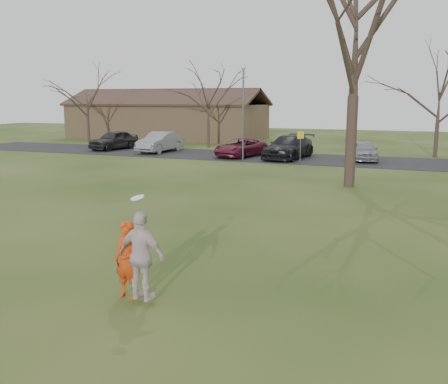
{
  "coord_description": "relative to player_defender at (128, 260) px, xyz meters",
  "views": [
    {
      "loc": [
        5.07,
        -8.75,
        4.07
      ],
      "look_at": [
        0.0,
        4.0,
        1.5
      ],
      "focal_mm": 39.91,
      "sensor_mm": 36.0,
      "label": 1
    }
  ],
  "objects": [
    {
      "name": "ground",
      "position": [
        0.39,
        0.38,
        -0.81
      ],
      "size": [
        120.0,
        120.0,
        0.0
      ],
      "primitive_type": "plane",
      "color": "#1E380F",
      "rests_on": "ground"
    },
    {
      "name": "parking_strip",
      "position": [
        0.39,
        25.38,
        -0.79
      ],
      "size": [
        62.0,
        6.5,
        0.04
      ],
      "primitive_type": "cube",
      "color": "black",
      "rests_on": "ground"
    },
    {
      "name": "player_defender",
      "position": [
        0.0,
        0.0,
        0.0
      ],
      "size": [
        0.6,
        0.41,
        1.63
      ],
      "primitive_type": "imported",
      "rotation": [
        0.0,
        0.0,
        -0.03
      ],
      "color": "#BF3A0F",
      "rests_on": "ground"
    },
    {
      "name": "car_0",
      "position": [
        -17.75,
        25.84,
        -0.01
      ],
      "size": [
        2.53,
        4.72,
        1.53
      ],
      "primitive_type": "imported",
      "rotation": [
        0.0,
        0.0,
        -0.17
      ],
      "color": "black",
      "rests_on": "parking_strip"
    },
    {
      "name": "car_1",
      "position": [
        -13.29,
        25.47,
        -0.0
      ],
      "size": [
        1.91,
        4.77,
        1.54
      ],
      "primitive_type": "imported",
      "rotation": [
        0.0,
        0.0,
        -0.06
      ],
      "color": "gray",
      "rests_on": "parking_strip"
    },
    {
      "name": "car_2",
      "position": [
        -6.47,
        24.81,
        -0.14
      ],
      "size": [
        3.14,
        4.95,
        1.27
      ],
      "primitive_type": "imported",
      "rotation": [
        0.0,
        0.0,
        -0.24
      ],
      "color": "#591528",
      "rests_on": "parking_strip"
    },
    {
      "name": "car_3",
      "position": [
        -3.03,
        24.98,
        0.02
      ],
      "size": [
        2.87,
        5.68,
        1.58
      ],
      "primitive_type": "imported",
      "rotation": [
        0.0,
        0.0,
        -0.12
      ],
      "color": "black",
      "rests_on": "parking_strip"
    },
    {
      "name": "car_4",
      "position": [
        1.95,
        25.69,
        -0.11
      ],
      "size": [
        2.31,
        4.11,
        1.32
      ],
      "primitive_type": "imported",
      "rotation": [
        0.0,
        0.0,
        0.2
      ],
      "color": "gray",
      "rests_on": "parking_strip"
    },
    {
      "name": "catching_play",
      "position": [
        0.47,
        -0.21,
        0.2
      ],
      "size": [
        1.11,
        0.55,
        2.16
      ],
      "color": "beige",
      "rests_on": "ground"
    },
    {
      "name": "building",
      "position": [
        -19.61,
        38.38,
        1.12
      ],
      "size": [
        20.6,
        8.5,
        5.14
      ],
      "color": "#8C6D4C",
      "rests_on": "ground"
    },
    {
      "name": "lamp_post",
      "position": [
        -5.61,
        22.88,
        3.16
      ],
      "size": [
        0.34,
        0.34,
        6.27
      ],
      "color": "#47474C",
      "rests_on": "ground"
    },
    {
      "name": "sign_yellow",
      "position": [
        -1.61,
        22.38,
        0.64
      ],
      "size": [
        0.35,
        0.35,
        2.08
      ],
      "color": "#47474C",
      "rests_on": "ground"
    },
    {
      "name": "big_tree",
      "position": [
        2.39,
        15.38,
        6.19
      ],
      "size": [
        9.0,
        9.0,
        14.0
      ],
      "primitive_type": null,
      "color": "#352821",
      "rests_on": "ground"
    },
    {
      "name": "small_tree_row",
      "position": [
        4.78,
        30.44,
        3.08
      ],
      "size": [
        55.0,
        5.9,
        8.5
      ],
      "color": "#352821",
      "rests_on": "ground"
    }
  ]
}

